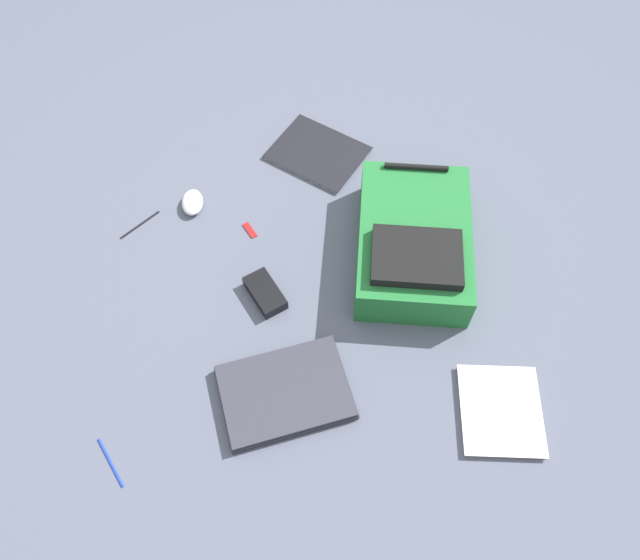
% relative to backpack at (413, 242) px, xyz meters
% --- Properties ---
extents(ground_plane, '(3.91, 3.91, 0.00)m').
position_rel_backpack_xyz_m(ground_plane, '(-0.32, 0.02, -0.07)').
color(ground_plane, '#4C5160').
extents(backpack, '(0.44, 0.53, 0.16)m').
position_rel_backpack_xyz_m(backpack, '(0.00, 0.00, 0.00)').
color(backpack, '#1E662D').
rests_on(backpack, ground_plane).
extents(laptop, '(0.32, 0.23, 0.03)m').
position_rel_backpack_xyz_m(laptop, '(-0.44, -0.31, -0.05)').
color(laptop, '#24242C').
rests_on(laptop, ground_plane).
extents(book_manual, '(0.35, 0.35, 0.01)m').
position_rel_backpack_xyz_m(book_manual, '(-0.16, 0.44, -0.06)').
color(book_manual, silver).
rests_on(book_manual, ground_plane).
extents(book_comic, '(0.26, 0.28, 0.02)m').
position_rel_backpack_xyz_m(book_comic, '(0.06, -0.49, -0.06)').
color(book_comic, silver).
rests_on(book_comic, ground_plane).
extents(computer_mouse, '(0.08, 0.10, 0.03)m').
position_rel_backpack_xyz_m(computer_mouse, '(-0.57, 0.34, -0.05)').
color(computer_mouse, silver).
rests_on(computer_mouse, ground_plane).
extents(power_brick, '(0.11, 0.15, 0.03)m').
position_rel_backpack_xyz_m(power_brick, '(-0.43, -0.02, -0.05)').
color(power_brick, black).
rests_on(power_brick, ground_plane).
extents(pen_black, '(0.12, 0.08, 0.01)m').
position_rel_backpack_xyz_m(pen_black, '(-0.73, 0.31, -0.06)').
color(pen_black, black).
rests_on(pen_black, ground_plane).
extents(pen_blue, '(0.05, 0.13, 0.01)m').
position_rel_backpack_xyz_m(pen_blue, '(-0.88, -0.38, -0.06)').
color(pen_blue, '#1933B2').
rests_on(pen_blue, ground_plane).
extents(usb_stick, '(0.03, 0.06, 0.01)m').
position_rel_backpack_xyz_m(usb_stick, '(-0.43, 0.20, -0.06)').
color(usb_stick, '#B21919').
rests_on(usb_stick, ground_plane).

